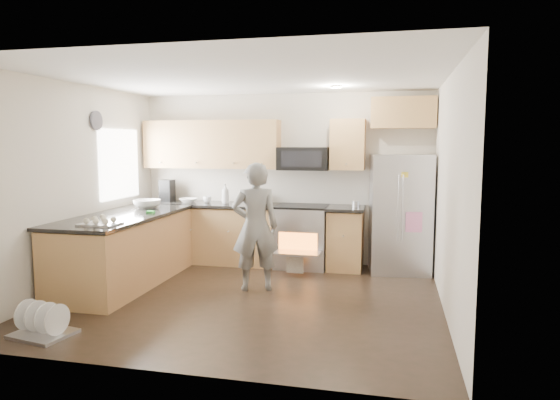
% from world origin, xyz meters
% --- Properties ---
extents(ground, '(4.50, 4.50, 0.00)m').
position_xyz_m(ground, '(0.00, 0.00, 0.00)').
color(ground, black).
rests_on(ground, ground).
extents(room_shell, '(4.54, 4.04, 2.62)m').
position_xyz_m(room_shell, '(-0.04, 0.02, 1.67)').
color(room_shell, beige).
rests_on(room_shell, ground).
extents(back_cabinet_run, '(4.45, 0.64, 2.50)m').
position_xyz_m(back_cabinet_run, '(-0.59, 1.75, 0.96)').
color(back_cabinet_run, '#9F6B3F').
rests_on(back_cabinet_run, ground).
extents(peninsula, '(0.96, 2.36, 1.04)m').
position_xyz_m(peninsula, '(-1.75, 0.25, 0.47)').
color(peninsula, '#9F6B3F').
rests_on(peninsula, ground).
extents(stove_range, '(0.76, 0.97, 1.79)m').
position_xyz_m(stove_range, '(0.35, 1.69, 0.68)').
color(stove_range, '#B7B7BC').
rests_on(stove_range, ground).
extents(refrigerator, '(0.90, 0.74, 1.69)m').
position_xyz_m(refrigerator, '(1.77, 1.70, 0.85)').
color(refrigerator, '#B7B7BC').
rests_on(refrigerator, ground).
extents(person, '(0.69, 0.57, 1.61)m').
position_xyz_m(person, '(-0.01, 0.39, 0.81)').
color(person, gray).
rests_on(person, ground).
extents(dish_rack, '(0.61, 0.52, 0.33)m').
position_xyz_m(dish_rack, '(-1.60, -1.54, 0.09)').
color(dish_rack, '#B7B7BC').
rests_on(dish_rack, ground).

